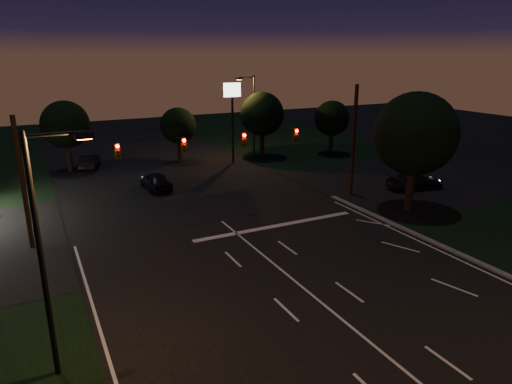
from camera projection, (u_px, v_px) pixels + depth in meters
ground at (345, 322)px, 20.00m from camera, size 140.00×140.00×0.00m
cross_street_right at (413, 180)px, 42.28m from camera, size 20.00×16.00×0.02m
stop_bar at (276, 226)px, 31.12m from camera, size 12.00×0.50×0.01m
utility_pole_right at (350, 195)px, 37.99m from camera, size 0.30×0.30×9.00m
utility_pole_left at (33, 247)px, 27.66m from camera, size 0.28×0.28×8.00m
signal_span at (215, 142)px, 31.19m from camera, size 24.00×0.40×1.56m
pole_sign_right at (232, 104)px, 47.27m from camera, size 1.80×0.30×8.40m
street_light_left at (47, 240)px, 15.35m from camera, size 2.20×0.35×9.00m
street_light_right_far at (252, 110)px, 50.66m from camera, size 2.20×0.35×9.00m
tree_right_near at (414, 135)px, 32.86m from camera, size 6.00×6.00×8.76m
tree_far_b at (65, 125)px, 44.39m from camera, size 4.60×4.60×6.98m
tree_far_c at (178, 126)px, 48.45m from camera, size 3.80×3.80×5.86m
tree_far_d at (262, 114)px, 50.38m from camera, size 4.80×4.80×7.30m
tree_far_e at (331, 119)px, 52.30m from camera, size 4.00×4.00×6.18m
car_oncoming_a at (156, 181)px, 39.24m from camera, size 2.04×4.64×1.55m
car_oncoming_b at (90, 161)px, 46.77m from camera, size 2.66×4.59×1.43m
car_cross at (415, 181)px, 39.40m from camera, size 5.31×2.88×1.46m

